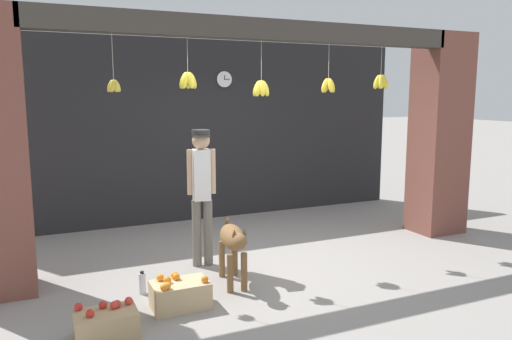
{
  "coord_description": "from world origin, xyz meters",
  "views": [
    {
      "loc": [
        -2.57,
        -5.37,
        2.09
      ],
      "look_at": [
        0.0,
        0.37,
        1.12
      ],
      "focal_mm": 35.0,
      "sensor_mm": 36.0,
      "label": 1
    }
  ],
  "objects": [
    {
      "name": "ground_plane",
      "position": [
        0.0,
        0.0,
        0.0
      ],
      "size": [
        60.0,
        60.0,
        0.0
      ],
      "primitive_type": "plane",
      "color": "gray"
    },
    {
      "name": "shop_back_wall",
      "position": [
        0.0,
        2.52,
        1.48
      ],
      "size": [
        7.25,
        0.12,
        2.95
      ],
      "primitive_type": "cube",
      "color": "#232326",
      "rests_on": "ground_plane"
    },
    {
      "name": "shop_pillar_right",
      "position": [
        2.97,
        0.3,
        1.48
      ],
      "size": [
        0.7,
        0.6,
        2.95
      ],
      "primitive_type": "cube",
      "color": "brown",
      "rests_on": "ground_plane"
    },
    {
      "name": "storefront_awning",
      "position": [
        0.02,
        0.12,
        2.78
      ],
      "size": [
        5.35,
        0.28,
        0.92
      ],
      "color": "#3D3833"
    },
    {
      "name": "dog",
      "position": [
        -0.65,
        -0.48,
        0.49
      ],
      "size": [
        0.35,
        0.91,
        0.72
      ],
      "rotation": [
        0.0,
        0.0,
        -1.74
      ],
      "color": "brown",
      "rests_on": "ground_plane"
    },
    {
      "name": "shopkeeper",
      "position": [
        -0.76,
        0.26,
        0.98
      ],
      "size": [
        0.34,
        0.28,
        1.67
      ],
      "rotation": [
        0.0,
        0.0,
        2.98
      ],
      "color": "#6B665B",
      "rests_on": "ground_plane"
    },
    {
      "name": "fruit_crate_oranges",
      "position": [
        -1.35,
        -0.82,
        0.14
      ],
      "size": [
        0.55,
        0.36,
        0.33
      ],
      "color": "tan",
      "rests_on": "ground_plane"
    },
    {
      "name": "fruit_crate_apples",
      "position": [
        -2.09,
        -1.14,
        0.12
      ],
      "size": [
        0.52,
        0.35,
        0.3
      ],
      "color": "tan",
      "rests_on": "ground_plane"
    },
    {
      "name": "water_bottle",
      "position": [
        -1.62,
        -0.32,
        0.11
      ],
      "size": [
        0.07,
        0.07,
        0.25
      ],
      "color": "silver",
      "rests_on": "ground_plane"
    },
    {
      "name": "wall_clock",
      "position": [
        0.36,
        2.45,
        2.32
      ],
      "size": [
        0.27,
        0.03,
        0.27
      ],
      "color": "black"
    }
  ]
}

